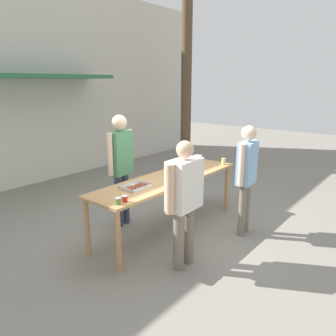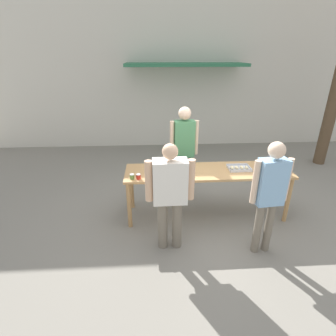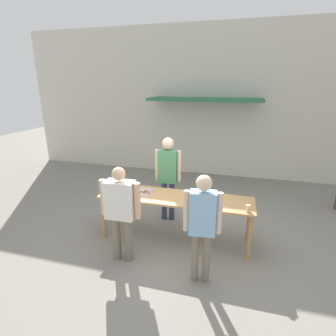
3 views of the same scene
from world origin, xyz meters
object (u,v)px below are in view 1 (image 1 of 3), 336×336
object	(u,v)px
food_tray_buns	(187,169)
beer_cup	(224,161)
person_server_behind_table	(121,160)
utility_pole	(187,38)
condiment_jar_mustard	(118,201)
food_tray_sausages	(136,187)
person_customer_with_cup	(247,170)
condiment_jar_ketchup	(125,199)
person_customer_holding_hotdog	(184,195)

from	to	relation	value
food_tray_buns	beer_cup	xyz separation A→B (m)	(0.72, -0.27, 0.04)
beer_cup	person_server_behind_table	bearing A→B (deg)	149.36
person_server_behind_table	utility_pole	bearing A→B (deg)	17.32
beer_cup	utility_pole	xyz separation A→B (m)	(2.22, 2.46, 2.44)
person_server_behind_table	utility_pole	xyz separation A→B (m)	(3.81, 1.52, 2.26)
utility_pole	condiment_jar_mustard	bearing A→B (deg)	-152.56
food_tray_sausages	person_customer_with_cup	distance (m)	1.66
beer_cup	person_customer_with_cup	size ratio (longest dim) A/B	0.07
condiment_jar_ketchup	beer_cup	distance (m)	2.41
beer_cup	utility_pole	world-z (taller)	utility_pole
utility_pole	person_customer_with_cup	bearing A→B (deg)	-131.68
food_tray_sausages	person_server_behind_table	size ratio (longest dim) A/B	0.22
food_tray_buns	condiment_jar_ketchup	bearing A→B (deg)	-170.58
food_tray_buns	person_customer_holding_hotdog	size ratio (longest dim) A/B	0.23
food_tray_sausages	person_customer_holding_hotdog	xyz separation A→B (m)	(-0.02, -0.85, 0.08)
person_server_behind_table	utility_pole	distance (m)	4.68
condiment_jar_mustard	utility_pole	bearing A→B (deg)	27.44
person_server_behind_table	utility_pole	world-z (taller)	utility_pole
food_tray_buns	person_customer_with_cup	xyz separation A→B (m)	(0.09, -1.02, 0.13)
condiment_jar_mustard	utility_pole	size ratio (longest dim) A/B	0.01
person_customer_holding_hotdog	person_server_behind_table	bearing A→B (deg)	-104.60
food_tray_buns	utility_pole	world-z (taller)	utility_pole
condiment_jar_ketchup	person_customer_holding_hotdog	size ratio (longest dim) A/B	0.05
food_tray_buns	food_tray_sausages	bearing A→B (deg)	179.85
condiment_jar_mustard	person_server_behind_table	size ratio (longest dim) A/B	0.05
beer_cup	person_server_behind_table	distance (m)	1.85
person_server_behind_table	person_customer_with_cup	bearing A→B (deg)	-64.88
person_customer_holding_hotdog	beer_cup	bearing A→B (deg)	-164.56
person_server_behind_table	food_tray_sausages	bearing A→B (deg)	-121.77
person_customer_holding_hotdog	person_customer_with_cup	size ratio (longest dim) A/B	0.97
food_tray_buns	condiment_jar_ketchup	distance (m)	1.71
condiment_jar_mustard	beer_cup	world-z (taller)	beer_cup
condiment_jar_ketchup	person_customer_holding_hotdog	bearing A→B (deg)	-51.15
condiment_jar_mustard	person_customer_with_cup	xyz separation A→B (m)	(1.88, -0.75, 0.11)
condiment_jar_ketchup	person_customer_with_cup	size ratio (longest dim) A/B	0.05
food_tray_sausages	condiment_jar_mustard	distance (m)	0.65
condiment_jar_ketchup	utility_pole	xyz separation A→B (m)	(4.63, 2.46, 2.46)
food_tray_sausages	utility_pole	distance (m)	5.31
beer_cup	person_server_behind_table	world-z (taller)	person_server_behind_table
condiment_jar_mustard	person_customer_with_cup	size ratio (longest dim) A/B	0.05
person_customer_holding_hotdog	food_tray_sausages	bearing A→B (deg)	-92.59
food_tray_buns	person_server_behind_table	size ratio (longest dim) A/B	0.21
person_customer_holding_hotdog	person_customer_with_cup	world-z (taller)	person_customer_with_cup
condiment_jar_mustard	person_customer_holding_hotdog	world-z (taller)	person_customer_holding_hotdog
person_customer_with_cup	utility_pole	distance (m)	4.89
food_tray_buns	person_customer_holding_hotdog	xyz separation A→B (m)	(-1.23, -0.85, 0.07)
beer_cup	utility_pole	size ratio (longest dim) A/B	0.02
beer_cup	utility_pole	distance (m)	4.12
food_tray_sausages	condiment_jar_mustard	xyz separation A→B (m)	(-0.58, -0.28, 0.03)
person_server_behind_table	food_tray_buns	bearing A→B (deg)	-42.02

